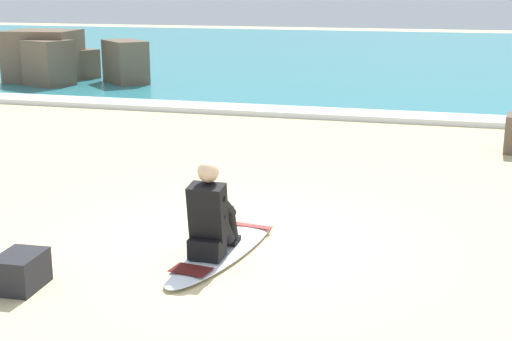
% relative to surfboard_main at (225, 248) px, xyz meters
% --- Properties ---
extents(ground_plane, '(80.00, 80.00, 0.00)m').
position_rel_surfboard_main_xyz_m(ground_plane, '(-0.03, 0.18, -0.04)').
color(ground_plane, beige).
extents(sea, '(80.00, 28.00, 0.10)m').
position_rel_surfboard_main_xyz_m(sea, '(-0.03, 21.74, 0.01)').
color(sea, teal).
rests_on(sea, ground).
extents(breaking_foam, '(80.00, 0.90, 0.11)m').
position_rel_surfboard_main_xyz_m(breaking_foam, '(-0.03, 8.04, 0.02)').
color(breaking_foam, white).
rests_on(breaking_foam, ground).
extents(surfboard_main, '(0.82, 2.35, 0.08)m').
position_rel_surfboard_main_xyz_m(surfboard_main, '(0.00, 0.00, 0.00)').
color(surfboard_main, silver).
rests_on(surfboard_main, ground).
extents(surfer_seated, '(0.37, 0.70, 0.95)m').
position_rel_surfboard_main_xyz_m(surfer_seated, '(-0.05, -0.28, 0.40)').
color(surfer_seated, black).
rests_on(surfer_seated, surfboard_main).
extents(rock_outcrop_distant, '(4.03, 2.98, 1.47)m').
position_rel_surfboard_main_xyz_m(rock_outcrop_distant, '(-8.16, 10.87, 0.61)').
color(rock_outcrop_distant, brown).
rests_on(rock_outcrop_distant, ground).
extents(beach_bag, '(0.39, 0.50, 0.32)m').
position_rel_surfboard_main_xyz_m(beach_bag, '(-1.47, -1.37, 0.12)').
color(beach_bag, '#232328').
rests_on(beach_bag, ground).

